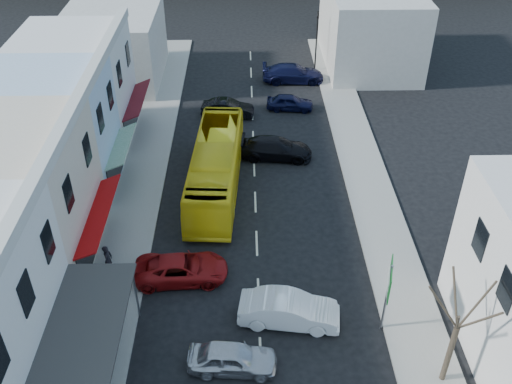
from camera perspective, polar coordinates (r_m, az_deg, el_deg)
name	(u,v)px	position (r m, az deg, el deg)	size (l,w,h in m)	color
ground	(258,293)	(30.08, 0.24, -10.10)	(120.00, 120.00, 0.00)	black
sidewalk_left	(141,184)	(38.34, -11.41, 0.75)	(3.00, 52.00, 0.15)	gray
sidewalk_right	(368,182)	(38.56, 11.09, 1.02)	(3.00, 52.00, 0.15)	gray
shopfront_row	(28,179)	(33.56, -21.82, 1.25)	(8.25, 30.00, 8.00)	silver
distant_block_left	(113,46)	(52.72, -14.06, 13.95)	(8.00, 10.00, 6.00)	#B7B2A8
distant_block_right	(370,27)	(55.33, 11.38, 15.88)	(8.00, 12.00, 7.00)	#B7B2A8
bus	(216,168)	(36.62, -4.02, 2.42)	(2.50, 11.60, 3.10)	yellow
car_silver	(232,358)	(26.50, -2.38, -16.23)	(1.80, 4.40, 1.40)	silver
car_white	(289,312)	(28.30, 3.33, -11.86)	(1.80, 4.40, 1.40)	white
car_red	(181,268)	(30.66, -7.47, -7.59)	(1.90, 4.60, 1.40)	maroon
car_black_near	(275,149)	(40.20, 1.96, 4.34)	(1.84, 4.50, 1.40)	black
car_navy_mid	(290,102)	(46.69, 3.42, 9.01)	(1.80, 4.40, 1.40)	black
car_black_far	(228,108)	(45.65, -2.86, 8.37)	(1.80, 4.40, 1.40)	black
car_navy_far	(293,74)	(51.60, 3.72, 11.68)	(1.84, 4.50, 1.40)	black
pedestrian_left	(108,260)	(31.41, -14.55, -6.64)	(0.60, 0.40, 1.70)	black
direction_sign	(386,298)	(27.63, 12.91, -10.34)	(0.66, 1.86, 4.14)	#10561C
street_tree	(457,328)	(25.34, 19.46, -12.71)	(2.44, 2.44, 6.84)	#362C21
traffic_signal	(316,42)	(53.18, 6.06, 14.71)	(0.82, 1.21, 5.52)	black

